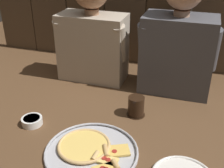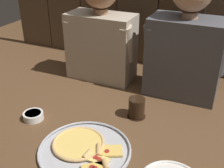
{
  "view_description": "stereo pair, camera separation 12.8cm",
  "coord_description": "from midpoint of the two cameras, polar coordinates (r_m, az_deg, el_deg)",
  "views": [
    {
      "loc": [
        0.35,
        -0.98,
        0.78
      ],
      "look_at": [
        -0.0,
        0.1,
        0.18
      ],
      "focal_mm": 45.51,
      "sensor_mm": 36.0,
      "label": 1
    },
    {
      "loc": [
        0.47,
        -0.93,
        0.78
      ],
      "look_at": [
        -0.0,
        0.1,
        0.18
      ],
      "focal_mm": 45.51,
      "sensor_mm": 36.0,
      "label": 2
    }
  ],
  "objects": [
    {
      "name": "diner_left",
      "position": [
        1.65,
        -6.24,
        10.57
      ],
      "size": [
        0.42,
        0.21,
        0.62
      ],
      "color": "#B2A38E",
      "rests_on": "ground"
    },
    {
      "name": "diner_right",
      "position": [
        1.52,
        10.92,
        8.93
      ],
      "size": [
        0.41,
        0.23,
        0.65
      ],
      "color": "#4C4C51",
      "rests_on": "ground"
    },
    {
      "name": "drinking_glass",
      "position": [
        1.37,
        2.18,
        -4.59
      ],
      "size": [
        0.09,
        0.09,
        0.1
      ],
      "color": "black",
      "rests_on": "ground"
    },
    {
      "name": "ground_plane",
      "position": [
        1.3,
        -4.2,
        -9.09
      ],
      "size": [
        3.2,
        3.2,
        0.0
      ],
      "primitive_type": "plane",
      "color": "brown"
    },
    {
      "name": "pizza_tray",
      "position": [
        1.18,
        -7.72,
        -13.09
      ],
      "size": [
        0.38,
        0.38,
        0.03
      ],
      "color": "#B2B2B7",
      "rests_on": "ground"
    },
    {
      "name": "dipping_bowl",
      "position": [
        1.39,
        -18.39,
        -7.08
      ],
      "size": [
        0.1,
        0.1,
        0.03
      ],
      "color": "white",
      "rests_on": "ground"
    }
  ]
}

